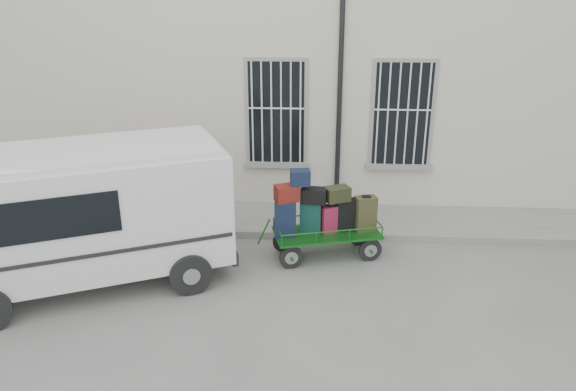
% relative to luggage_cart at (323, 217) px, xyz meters
% --- Properties ---
extents(ground, '(80.00, 80.00, 0.00)m').
position_rel_luggage_cart_xyz_m(ground, '(-0.64, -0.66, -0.83)').
color(ground, slate).
rests_on(ground, ground).
extents(building, '(24.00, 5.15, 6.00)m').
position_rel_luggage_cart_xyz_m(building, '(-0.63, 4.83, 2.17)').
color(building, beige).
rests_on(building, ground).
extents(sidewalk, '(24.00, 1.70, 0.15)m').
position_rel_luggage_cart_xyz_m(sidewalk, '(-0.64, 1.54, -0.75)').
color(sidewalk, slate).
rests_on(sidewalk, ground).
extents(luggage_cart, '(2.35, 1.35, 1.76)m').
position_rel_luggage_cart_xyz_m(luggage_cart, '(0.00, 0.00, 0.00)').
color(luggage_cart, black).
rests_on(luggage_cart, ground).
extents(van, '(5.12, 3.71, 2.40)m').
position_rel_luggage_cart_xyz_m(van, '(-4.01, -1.17, 0.55)').
color(van, silver).
rests_on(van, ground).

